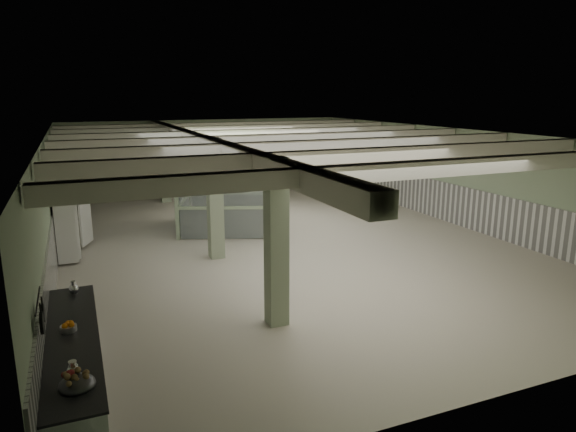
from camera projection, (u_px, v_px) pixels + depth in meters
name	position (u px, v px, depth m)	size (l,w,h in m)	color
floor	(281.00, 240.00, 17.45)	(20.00, 20.00, 0.00)	beige
ceiling	(280.00, 133.00, 16.61)	(14.00, 20.00, 0.02)	white
wall_back	(207.00, 156.00, 26.01)	(14.00, 0.02, 3.60)	#9FB28F
wall_front	(517.00, 292.00, 8.05)	(14.00, 0.02, 3.60)	#9FB28F
wall_left	(50.00, 205.00, 14.41)	(0.02, 20.00, 3.60)	#9FB28F
wall_right	(450.00, 175.00, 19.65)	(0.02, 20.00, 3.60)	#9FB28F
wainscot_left	(55.00, 241.00, 14.66)	(0.05, 19.90, 1.50)	silver
wainscot_right	(447.00, 202.00, 19.89)	(0.05, 19.90, 1.50)	silver
wainscot_back	(208.00, 176.00, 26.23)	(13.90, 0.05, 1.50)	silver
girder	(205.00, 143.00, 15.73)	(0.45, 19.90, 0.40)	white
beam_a	(424.00, 169.00, 9.92)	(13.90, 0.35, 0.32)	white
beam_b	(359.00, 155.00, 12.17)	(13.90, 0.35, 0.32)	white
beam_c	(313.00, 146.00, 14.41)	(13.90, 0.35, 0.32)	white
beam_d	(280.00, 139.00, 16.66)	(13.90, 0.35, 0.32)	white
beam_e	(255.00, 134.00, 18.90)	(13.90, 0.35, 0.32)	white
beam_f	(235.00, 129.00, 21.15)	(13.90, 0.35, 0.32)	white
beam_g	(219.00, 126.00, 23.39)	(13.90, 0.35, 0.32)	white
column_a	(276.00, 243.00, 10.71)	(0.42, 0.42, 3.60)	#A0B08E
column_b	(215.00, 199.00, 15.20)	(0.42, 0.42, 3.60)	#A0B08E
column_c	(181.00, 175.00, 19.68)	(0.42, 0.42, 3.60)	#A0B08E
column_d	(164.00, 163.00, 23.28)	(0.42, 0.42, 3.60)	#A0B08E
hook_rail	(38.00, 300.00, 7.60)	(0.02, 0.02, 1.20)	black
pendant_front	(376.00, 169.00, 12.44)	(0.44, 0.44, 0.22)	#354433
pendant_mid	(289.00, 148.00, 17.38)	(0.44, 0.44, 0.22)	#354433
pendant_back	(243.00, 137.00, 21.87)	(0.44, 0.44, 0.22)	#354433
prep_counter	(75.00, 361.00, 8.60)	(0.84, 4.81, 0.91)	silver
pitcher_near	(74.00, 288.00, 10.30)	(0.19, 0.22, 0.27)	silver
pitcher_far	(73.00, 371.00, 7.19)	(0.20, 0.23, 0.29)	silver
veg_colander	(77.00, 380.00, 7.02)	(0.50, 0.50, 0.23)	#39393D
orange_bowl	(69.00, 329.00, 8.70)	(0.27, 0.27, 0.10)	#B2B2B7
skillet_near	(42.00, 323.00, 7.35)	(0.33, 0.33, 0.04)	black
skillet_far	(43.00, 313.00, 7.69)	(0.28, 0.28, 0.04)	black
walkin_cooler	(67.00, 222.00, 15.62)	(0.91, 2.27, 2.08)	white
guard_booth	(226.00, 181.00, 18.37)	(4.13, 3.83, 2.70)	#ADC59D
filing_cabinet	(275.00, 210.00, 18.79)	(0.45, 0.64, 1.40)	#545849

